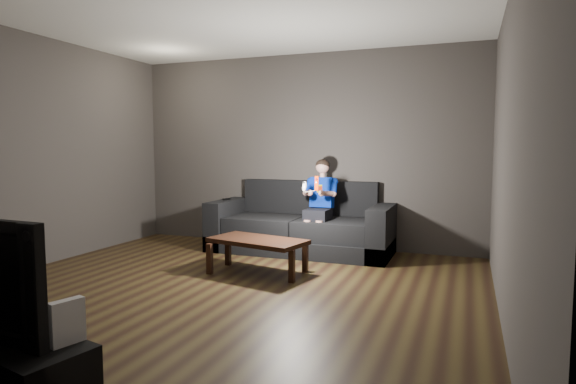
% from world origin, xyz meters
% --- Properties ---
extents(floor, '(5.00, 5.00, 0.00)m').
position_xyz_m(floor, '(0.00, 0.00, 0.00)').
color(floor, black).
rests_on(floor, ground).
extents(back_wall, '(5.00, 0.04, 2.70)m').
position_xyz_m(back_wall, '(0.00, 2.50, 1.35)').
color(back_wall, '#3C3834').
rests_on(back_wall, ground).
extents(left_wall, '(0.04, 5.00, 2.70)m').
position_xyz_m(left_wall, '(-2.50, 0.00, 1.35)').
color(left_wall, '#3C3834').
rests_on(left_wall, ground).
extents(right_wall, '(0.04, 5.00, 2.70)m').
position_xyz_m(right_wall, '(2.50, 0.00, 1.35)').
color(right_wall, '#3C3834').
rests_on(right_wall, ground).
extents(ceiling, '(5.00, 5.00, 0.02)m').
position_xyz_m(ceiling, '(0.00, 0.00, 2.70)').
color(ceiling, beige).
rests_on(ceiling, back_wall).
extents(sofa, '(2.42, 1.05, 0.94)m').
position_xyz_m(sofa, '(0.14, 2.12, 0.31)').
color(sofa, black).
rests_on(sofa, floor).
extents(child, '(0.45, 0.55, 1.10)m').
position_xyz_m(child, '(0.41, 2.05, 0.76)').
color(child, black).
rests_on(child, sofa).
extents(wii_remote_red, '(0.06, 0.07, 0.18)m').
position_xyz_m(wii_remote_red, '(0.50, 1.62, 0.96)').
color(wii_remote_red, red).
rests_on(wii_remote_red, child).
extents(nunchuk_white, '(0.07, 0.09, 0.14)m').
position_xyz_m(nunchuk_white, '(0.34, 1.63, 0.92)').
color(nunchuk_white, white).
rests_on(nunchuk_white, child).
extents(wii_remote_black, '(0.06, 0.14, 0.03)m').
position_xyz_m(wii_remote_black, '(-0.96, 2.03, 0.67)').
color(wii_remote_black, black).
rests_on(wii_remote_black, sofa).
extents(coffee_table, '(1.15, 0.75, 0.39)m').
position_xyz_m(coffee_table, '(0.06, 0.84, 0.34)').
color(coffee_table, black).
rests_on(coffee_table, floor).
extents(wii_console, '(0.10, 0.17, 0.21)m').
position_xyz_m(wii_console, '(0.48, -2.27, 0.57)').
color(wii_console, white).
rests_on(wii_console, media_console).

